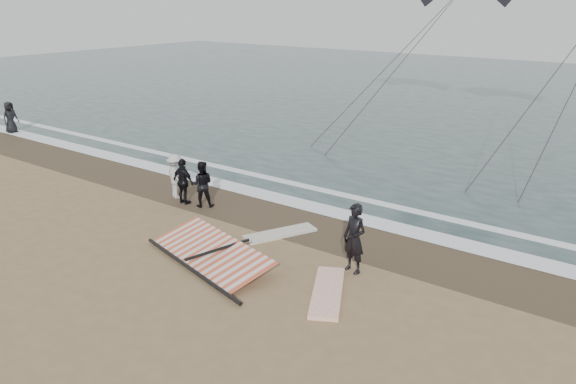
% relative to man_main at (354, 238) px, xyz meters
% --- Properties ---
extents(ground, '(120.00, 120.00, 0.00)m').
position_rel_man_main_xyz_m(ground, '(-2.70, -2.54, -0.95)').
color(ground, '#8C704C').
rests_on(ground, ground).
extents(sea, '(120.00, 54.00, 0.02)m').
position_rel_man_main_xyz_m(sea, '(-2.70, 30.46, -0.94)').
color(sea, '#233838').
rests_on(sea, ground).
extents(wet_sand, '(120.00, 2.80, 0.01)m').
position_rel_man_main_xyz_m(wet_sand, '(-2.70, 1.96, -0.95)').
color(wet_sand, '#4C3D2B').
rests_on(wet_sand, ground).
extents(foam_near, '(120.00, 0.90, 0.01)m').
position_rel_man_main_xyz_m(foam_near, '(-2.70, 3.36, -0.93)').
color(foam_near, white).
rests_on(foam_near, sea).
extents(foam_far, '(120.00, 0.45, 0.01)m').
position_rel_man_main_xyz_m(foam_far, '(-2.70, 5.06, -0.93)').
color(foam_far, white).
rests_on(foam_far, sea).
extents(man_main, '(0.78, 0.60, 1.91)m').
position_rel_man_main_xyz_m(man_main, '(0.00, 0.00, 0.00)').
color(man_main, black).
rests_on(man_main, ground).
extents(board_white, '(1.79, 2.56, 0.10)m').
position_rel_man_main_xyz_m(board_white, '(0.09, -1.43, -0.90)').
color(board_white, white).
rests_on(board_white, ground).
extents(board_cream, '(1.56, 2.33, 0.10)m').
position_rel_man_main_xyz_m(board_cream, '(-3.03, 0.78, -0.91)').
color(board_cream, beige).
rests_on(board_cream, ground).
extents(trio_cluster, '(2.51, 1.07, 1.65)m').
position_rel_man_main_xyz_m(trio_cluster, '(-7.49, 1.19, -0.14)').
color(trio_cluster, black).
rests_on(trio_cluster, ground).
extents(sail_rig, '(4.59, 2.71, 0.52)m').
position_rel_man_main_xyz_m(sail_rig, '(-3.54, -1.69, -0.76)').
color(sail_rig, black).
rests_on(sail_rig, ground).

